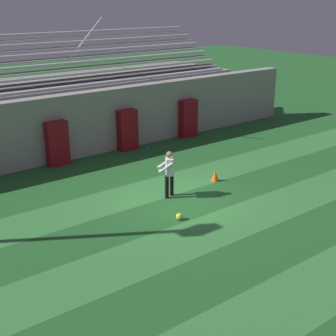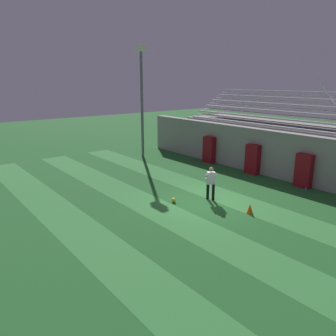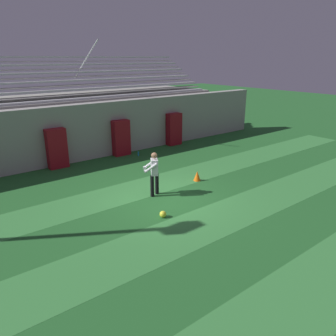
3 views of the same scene
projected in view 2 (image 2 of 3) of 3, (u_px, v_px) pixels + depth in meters
name	position (u px, v px, depth m)	size (l,w,h in m)	color
ground_plane	(203.00, 202.00, 15.84)	(80.00, 80.00, 0.00)	#236028
turf_stripe_near	(88.00, 238.00, 12.23)	(28.00, 1.85, 0.01)	#38843D
turf_stripe_mid	(166.00, 214.00, 14.46)	(28.00, 1.85, 0.01)	#38843D
turf_stripe_far	(223.00, 196.00, 16.69)	(28.00, 1.85, 0.01)	#38843D
back_wall	(283.00, 156.00, 19.39)	(24.00, 0.60, 2.80)	#999691
padding_pillar_gate_left	(253.00, 159.00, 20.47)	(0.90, 0.44, 1.86)	maroon
padding_pillar_gate_right	(304.00, 171.00, 17.89)	(0.90, 0.44, 1.86)	maroon
padding_pillar_far_left	(209.00, 150.00, 23.34)	(0.90, 0.44, 1.86)	maroon
bleacher_stand	(307.00, 148.00, 20.98)	(18.00, 4.75, 5.83)	#999691
floodlight_pole	(142.00, 88.00, 24.00)	(0.90, 0.36, 8.14)	slate
goalkeeper	(211.00, 181.00, 15.95)	(0.71, 0.73, 1.67)	black
soccer_ball	(174.00, 200.00, 15.81)	(0.22, 0.22, 0.22)	yellow
traffic_cone	(250.00, 209.00, 14.47)	(0.30, 0.30, 0.42)	orange
water_bottle	(306.00, 190.00, 17.23)	(0.07, 0.07, 0.24)	#1E8CD8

